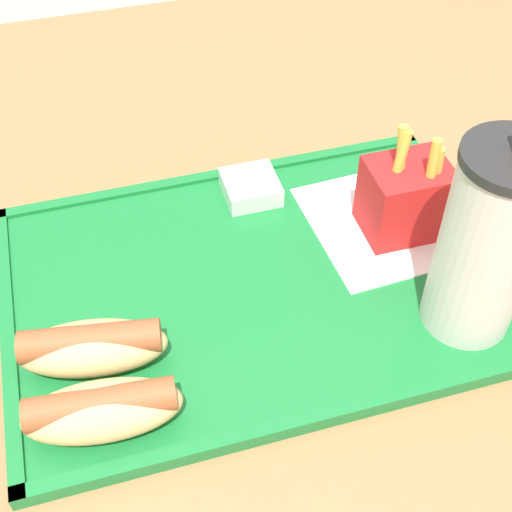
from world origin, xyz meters
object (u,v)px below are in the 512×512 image
(soda_cup, at_px, (487,244))
(sauce_cup_mayo, at_px, (251,187))
(hot_dog_near, at_px, (92,346))
(fries_carton, at_px, (405,197))
(hot_dog_far, at_px, (102,409))

(soda_cup, bearing_deg, sauce_cup_mayo, -56.59)
(hot_dog_near, relative_size, sauce_cup_mayo, 2.35)
(fries_carton, relative_size, sauce_cup_mayo, 2.20)
(hot_dog_near, relative_size, fries_carton, 1.07)
(soda_cup, distance_m, hot_dog_far, 0.32)
(sauce_cup_mayo, bearing_deg, fries_carton, 144.94)
(fries_carton, bearing_deg, soda_cup, 94.47)
(sauce_cup_mayo, bearing_deg, hot_dog_near, 42.63)
(fries_carton, bearing_deg, sauce_cup_mayo, -35.06)
(hot_dog_far, xyz_separation_m, sauce_cup_mayo, (-0.18, -0.22, -0.01))
(hot_dog_far, bearing_deg, hot_dog_near, -90.00)
(soda_cup, height_order, hot_dog_far, soda_cup)
(soda_cup, bearing_deg, hot_dog_far, 3.82)
(hot_dog_near, distance_m, sauce_cup_mayo, 0.24)
(hot_dog_far, bearing_deg, fries_carton, -155.80)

